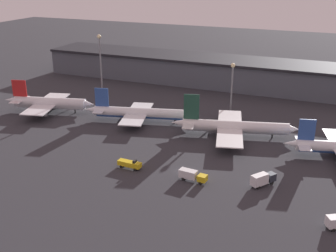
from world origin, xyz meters
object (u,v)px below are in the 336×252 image
Objects in this scene: airplane_0 at (49,103)px; service_vehicle_0 at (263,179)px; airplane_1 at (140,113)px; service_vehicle_3 at (192,175)px; service_vehicle_1 at (130,164)px; airplane_2 at (233,127)px.

airplane_0 is 95.86m from service_vehicle_0.
service_vehicle_3 is at bearing -62.10° from airplane_1.
service_vehicle_0 is at bearing 9.62° from service_vehicle_1.
service_vehicle_0 is 0.93× the size of service_vehicle_3.
airplane_1 reaches higher than service_vehicle_1.
service_vehicle_0 is at bearing 19.74° from service_vehicle_3.
airplane_0 reaches higher than service_vehicle_1.
airplane_2 is at bearing 92.07° from service_vehicle_3.
service_vehicle_1 is at bearing 132.05° from service_vehicle_0.
airplane_2 reaches higher than airplane_0.
airplane_0 is 62.95m from service_vehicle_1.
airplane_0 is at bearing 161.35° from service_vehicle_3.
airplane_0 reaches higher than service_vehicle_0.
service_vehicle_3 is (73.15, -32.79, -2.07)m from airplane_0.
service_vehicle_0 is 1.03× the size of service_vehicle_1.
airplane_2 is 35.64m from service_vehicle_0.
airplane_1 is at bearing 93.52° from service_vehicle_0.
airplane_1 reaches higher than service_vehicle_0.
service_vehicle_1 is 19.40m from service_vehicle_3.
airplane_0 is 80.19m from service_vehicle_3.
service_vehicle_3 is (34.18, -37.11, -1.64)m from airplane_1.
airplane_0 is at bearing 108.10° from service_vehicle_0.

